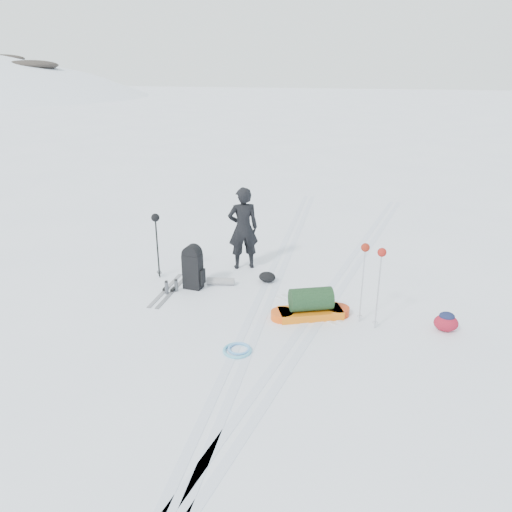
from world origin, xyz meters
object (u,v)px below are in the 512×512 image
object	(u,v)px
skier	(243,228)
expedition_rucksack	(196,268)
pulk_sled	(311,306)
ski_poles_black	(156,225)

from	to	relation	value
skier	expedition_rucksack	bearing A→B (deg)	38.51
pulk_sled	expedition_rucksack	bearing A→B (deg)	140.71
skier	expedition_rucksack	size ratio (longest dim) A/B	1.90
expedition_rucksack	pulk_sled	bearing A→B (deg)	-11.29
skier	pulk_sled	distance (m)	2.87
skier	ski_poles_black	xyz separation A→B (m)	(-1.64, -1.04, 0.24)
ski_poles_black	skier	bearing A→B (deg)	32.95
skier	ski_poles_black	size ratio (longest dim) A/B	1.30
pulk_sled	expedition_rucksack	xyz separation A→B (m)	(-2.54, 0.66, 0.22)
pulk_sled	skier	bearing A→B (deg)	109.04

